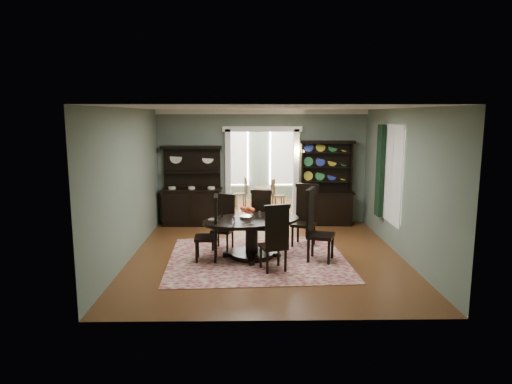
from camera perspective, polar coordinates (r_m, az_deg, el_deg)
The scene contains 19 objects.
room at distance 9.17m, azimuth 1.33°, elevation 1.55°, with size 5.51×6.01×3.01m.
parlor at distance 14.63m, azimuth 0.46°, elevation 4.33°, with size 3.51×3.50×3.01m.
doorway_trim at distance 12.10m, azimuth 0.77°, elevation 3.70°, with size 2.08×0.25×2.57m.
right_window at distance 10.49m, azimuth 16.00°, elevation 2.33°, with size 0.15×1.47×2.12m.
wall_sconce at distance 11.99m, azimuth 5.35°, elevation 4.91°, with size 0.27×0.21×0.21m.
rug at distance 9.28m, azimuth 0.17°, elevation -8.32°, with size 3.51×3.10×0.01m, color maroon.
dining_table at distance 9.24m, azimuth -0.55°, elevation -4.86°, with size 2.38×2.38×0.79m.
centerpiece at distance 9.24m, azimuth -1.15°, elevation -2.89°, with size 1.45×0.94×0.24m.
chair_far_left at distance 9.85m, azimuth -4.00°, elevation -3.55°, with size 0.55×0.53×1.19m.
chair_far_mid at distance 10.04m, azimuth 0.58°, elevation -3.11°, with size 0.52×0.50×1.24m.
chair_far_right at distance 10.16m, azimuth 6.18°, elevation -2.64°, with size 0.66×0.64×1.36m.
chair_end_left at distance 9.04m, azimuth -5.57°, elevation -4.34°, with size 0.48×0.51×1.31m.
chair_end_right at distance 9.07m, azimuth 7.37°, elevation -3.86°, with size 0.66×0.68×1.45m.
chair_near at distance 8.35m, azimuth 2.43°, elevation -5.58°, with size 0.59×0.57×1.28m.
sideboard at distance 12.07m, azimuth -7.98°, elevation -0.69°, with size 1.58×0.58×2.07m.
welsh_dresser at distance 12.14m, azimuth 8.78°, elevation -0.28°, with size 1.44×0.60×2.21m.
parlor_table at distance 14.11m, azimuth 1.06°, elevation -0.32°, with size 0.71×0.71×0.66m.
parlor_chair_left at distance 14.16m, azimuth -1.71°, elevation 0.01°, with size 0.43×0.41×0.94m.
parlor_chair_right at distance 13.86m, azimuth 2.55°, elevation -0.22°, with size 0.44×0.43×0.93m.
Camera 1 is at (-0.37, -9.03, 2.86)m, focal length 32.00 mm.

